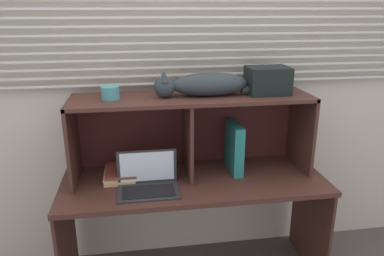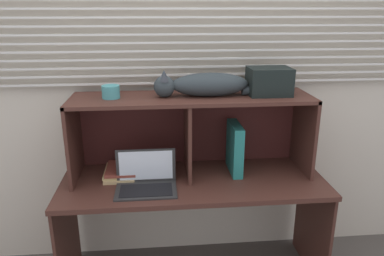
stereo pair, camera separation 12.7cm
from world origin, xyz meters
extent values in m
cube|color=beige|center=(0.00, 0.55, 1.25)|extent=(4.40, 0.04, 2.50)
cube|color=silver|center=(0.00, 0.50, 1.25)|extent=(3.04, 0.02, 0.01)
cube|color=silver|center=(0.00, 0.50, 1.30)|extent=(3.04, 0.02, 0.01)
cube|color=silver|center=(0.00, 0.50, 1.35)|extent=(3.04, 0.02, 0.01)
cube|color=silver|center=(0.00, 0.50, 1.40)|extent=(3.04, 0.02, 0.01)
cube|color=silver|center=(0.00, 0.50, 1.45)|extent=(3.04, 0.02, 0.01)
cube|color=silver|center=(0.00, 0.50, 1.50)|extent=(3.04, 0.02, 0.01)
cube|color=silver|center=(0.00, 0.50, 1.55)|extent=(3.04, 0.02, 0.01)
cube|color=silver|center=(0.00, 0.50, 1.60)|extent=(3.04, 0.02, 0.01)
cube|color=silver|center=(0.00, 0.50, 1.65)|extent=(3.04, 0.02, 0.01)
cube|color=silver|center=(0.00, 0.50, 1.70)|extent=(3.04, 0.02, 0.01)
cube|color=silver|center=(0.00, 0.50, 1.75)|extent=(3.04, 0.02, 0.01)
cube|color=#46261E|center=(0.00, 0.21, 0.69)|extent=(1.60, 0.60, 0.03)
cube|color=#46261E|center=(-0.79, 0.21, 0.34)|extent=(0.02, 0.54, 0.67)
cube|color=#46261E|center=(0.79, 0.21, 0.34)|extent=(0.02, 0.54, 0.67)
cube|color=#46261E|center=(0.00, 0.31, 1.19)|extent=(1.44, 0.38, 0.02)
cube|color=#46261E|center=(-0.71, 0.31, 0.95)|extent=(0.02, 0.38, 0.50)
cube|color=#46261E|center=(0.71, 0.31, 0.95)|extent=(0.02, 0.38, 0.50)
cube|color=#46261E|center=(-0.03, 0.31, 0.94)|extent=(0.02, 0.36, 0.47)
cube|color=#4D201D|center=(0.00, 0.50, 0.95)|extent=(1.44, 0.01, 0.50)
ellipsoid|color=#2C3539|center=(0.11, 0.31, 1.27)|extent=(0.46, 0.16, 0.14)
sphere|color=#2C3539|center=(-0.16, 0.31, 1.26)|extent=(0.13, 0.13, 0.13)
cone|color=#30333A|center=(-0.16, 0.28, 1.33)|extent=(0.06, 0.06, 0.06)
cone|color=#2B373D|center=(-0.16, 0.34, 1.33)|extent=(0.06, 0.06, 0.06)
cylinder|color=#2C3539|center=(0.41, 0.31, 1.23)|extent=(0.22, 0.06, 0.06)
cube|color=#2A2A2A|center=(-0.28, 0.09, 0.71)|extent=(0.35, 0.23, 0.01)
cube|color=#2A2A2A|center=(-0.28, 0.19, 0.82)|extent=(0.35, 0.01, 0.20)
cube|color=white|center=(-0.28, 0.19, 0.82)|extent=(0.31, 0.00, 0.18)
cube|color=black|center=(-0.28, 0.07, 0.72)|extent=(0.30, 0.16, 0.00)
cube|color=#237A74|center=(0.27, 0.31, 0.86)|extent=(0.06, 0.26, 0.31)
cube|color=tan|center=(-0.45, 0.30, 0.71)|extent=(0.18, 0.24, 0.02)
cube|color=tan|center=(-0.45, 0.31, 0.73)|extent=(0.18, 0.24, 0.02)
cube|color=brown|center=(-0.44, 0.31, 0.75)|extent=(0.18, 0.24, 0.02)
cylinder|color=teal|center=(-0.47, 0.31, 1.24)|extent=(0.10, 0.10, 0.08)
cube|color=black|center=(0.46, 0.31, 1.28)|extent=(0.25, 0.19, 0.16)
camera|label=1|loc=(-0.33, -1.82, 1.71)|focal=34.68mm
camera|label=2|loc=(-0.20, -1.83, 1.71)|focal=34.68mm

